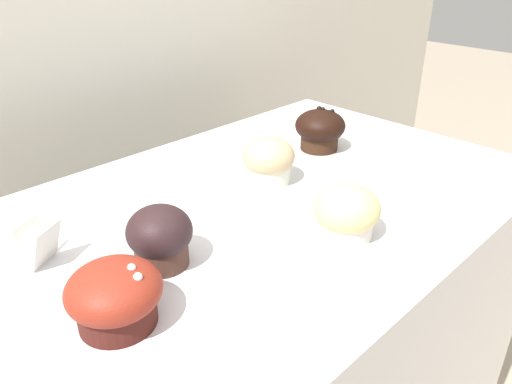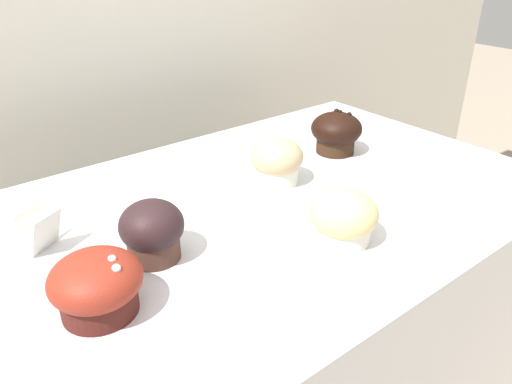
% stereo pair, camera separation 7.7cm
% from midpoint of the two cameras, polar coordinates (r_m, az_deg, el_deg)
% --- Properties ---
extents(wall_back, '(3.20, 0.10, 1.80)m').
position_cam_midpoint_polar(wall_back, '(1.31, -14.22, 9.52)').
color(wall_back, beige).
rests_on(wall_back, ground).
extents(muffin_front_center, '(0.10, 0.10, 0.08)m').
position_cam_midpoint_polar(muffin_front_center, '(0.73, 12.95, -2.92)').
color(muffin_front_center, silver).
rests_on(muffin_front_center, display_counter).
extents(muffin_back_left, '(0.09, 0.09, 0.08)m').
position_cam_midpoint_polar(muffin_back_left, '(0.89, 4.86, 3.49)').
color(muffin_back_left, silver).
rests_on(muffin_back_left, display_counter).
extents(muffin_back_right, '(0.09, 0.09, 0.09)m').
position_cam_midpoint_polar(muffin_back_right, '(0.68, -8.65, -4.49)').
color(muffin_back_right, '#492C23').
rests_on(muffin_back_right, display_counter).
extents(muffin_front_left, '(0.10, 0.10, 0.09)m').
position_cam_midpoint_polar(muffin_front_left, '(1.03, 11.29, 6.69)').
color(muffin_front_left, '#331E12').
rests_on(muffin_front_left, display_counter).
extents(muffin_front_right, '(0.11, 0.11, 0.08)m').
position_cam_midpoint_polar(muffin_front_right, '(0.60, -14.27, -10.34)').
color(muffin_front_right, '#451914').
rests_on(muffin_front_right, display_counter).
extents(price_card, '(0.06, 0.06, 0.06)m').
position_cam_midpoint_polar(price_card, '(0.74, -20.72, -4.20)').
color(price_card, white).
rests_on(price_card, display_counter).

